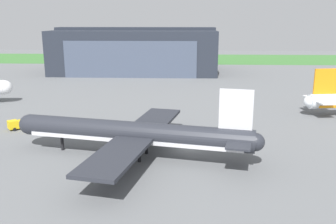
% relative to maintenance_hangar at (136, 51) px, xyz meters
% --- Properties ---
extents(ground_plane, '(440.00, 440.00, 0.00)m').
position_rel_maintenance_hangar_xyz_m(ground_plane, '(22.98, -101.94, -9.41)').
color(ground_plane, slate).
extents(grass_field_strip, '(440.00, 56.00, 0.08)m').
position_rel_maintenance_hangar_xyz_m(grass_field_strip, '(22.98, 55.68, -9.37)').
color(grass_field_strip, '#3E7736').
rests_on(grass_field_strip, ground_plane).
extents(maintenance_hangar, '(70.56, 38.47, 19.73)m').
position_rel_maintenance_hangar_xyz_m(maintenance_hangar, '(0.00, 0.00, 0.00)').
color(maintenance_hangar, '#232833').
rests_on(maintenance_hangar, ground_plane).
extents(airliner_near_left, '(43.10, 37.53, 12.73)m').
position_rel_maintenance_hangar_xyz_m(airliner_near_left, '(13.51, -106.83, -5.14)').
color(airliner_near_left, '#282B33').
rests_on(airliner_near_left, ground_plane).
extents(pushback_tractor, '(5.05, 4.63, 2.08)m').
position_rel_maintenance_hangar_xyz_m(pushback_tractor, '(-13.73, -91.22, -8.28)').
color(pushback_tractor, yellow).
rests_on(pushback_tractor, ground_plane).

